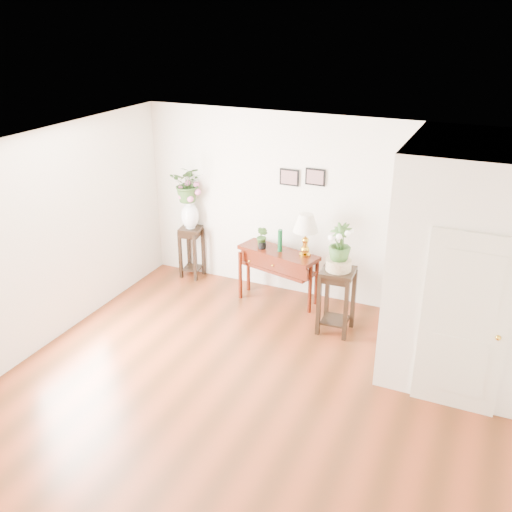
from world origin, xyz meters
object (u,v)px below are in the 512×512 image
Objects in this scene: plant_stand_b at (336,301)px; console_table at (278,276)px; plant_stand_a at (192,252)px; table_lamp at (306,233)px.

console_table is at bearing 154.87° from plant_stand_b.
plant_stand_b reaches higher than console_table.
console_table is 1.44× the size of plant_stand_a.
console_table is at bearing 180.00° from table_lamp.
plant_stand_b is (1.06, -0.50, 0.05)m from console_table.
table_lamp is 0.69× the size of plant_stand_b.
console_table is 1.34× the size of plant_stand_b.
plant_stand_a is 0.93× the size of plant_stand_b.
plant_stand_a is (-2.05, 0.25, -0.75)m from table_lamp.
plant_stand_a is at bearing 173.15° from table_lamp.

